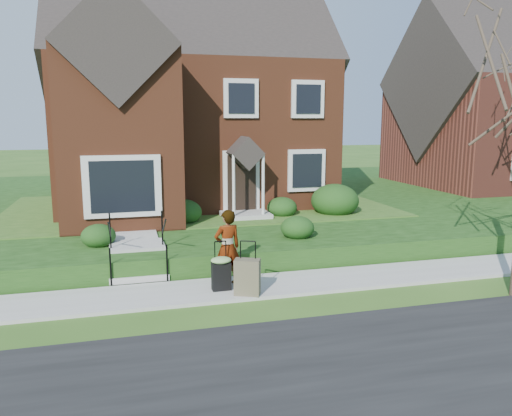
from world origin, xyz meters
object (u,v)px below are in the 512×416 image
object	(u,v)px
suitcase_black	(221,271)
woman	(227,248)
front_steps	(138,256)
suitcase_olive	(247,277)

from	to	relation	value
suitcase_black	woman	bearing A→B (deg)	55.79
woman	front_steps	bearing A→B (deg)	-52.60
woman	suitcase_olive	world-z (taller)	woman
suitcase_black	suitcase_olive	xyz separation A→B (m)	(0.50, -0.45, -0.03)
front_steps	woman	world-z (taller)	woman
front_steps	suitcase_olive	bearing A→B (deg)	-46.71
front_steps	woman	xyz separation A→B (m)	(1.99, -1.64, 0.50)
front_steps	suitcase_olive	world-z (taller)	front_steps
front_steps	woman	distance (m)	2.63
front_steps	suitcase_black	distance (m)	2.65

